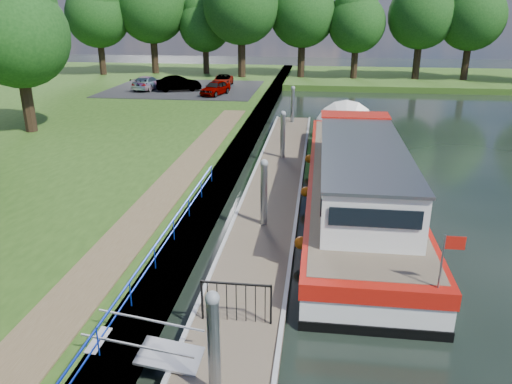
# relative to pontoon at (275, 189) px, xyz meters

# --- Properties ---
(bank_edge) EXTENTS (1.10, 90.00, 0.78)m
(bank_edge) POSITION_rel_pontoon_xyz_m (-2.55, 2.00, 0.20)
(bank_edge) COLOR #473D2D
(bank_edge) RESTS_ON ground
(far_bank) EXTENTS (60.00, 18.00, 0.60)m
(far_bank) POSITION_rel_pontoon_xyz_m (12.00, 39.00, 0.12)
(far_bank) COLOR #274814
(far_bank) RESTS_ON ground
(footpath) EXTENTS (1.60, 40.00, 0.05)m
(footpath) POSITION_rel_pontoon_xyz_m (-4.40, -5.00, 0.62)
(footpath) COLOR brown
(footpath) RESTS_ON riverbank
(carpark) EXTENTS (14.00, 12.00, 0.06)m
(carpark) POSITION_rel_pontoon_xyz_m (-11.00, 25.00, 0.62)
(carpark) COLOR black
(carpark) RESTS_ON riverbank
(blue_fence) EXTENTS (0.04, 18.04, 0.72)m
(blue_fence) POSITION_rel_pontoon_xyz_m (-2.75, -10.00, 1.13)
(blue_fence) COLOR #0C2DBF
(blue_fence) RESTS_ON riverbank
(pontoon) EXTENTS (2.50, 30.00, 0.56)m
(pontoon) POSITION_rel_pontoon_xyz_m (0.00, 0.00, 0.00)
(pontoon) COLOR brown
(pontoon) RESTS_ON ground
(mooring_piles) EXTENTS (0.30, 27.30, 3.55)m
(mooring_piles) POSITION_rel_pontoon_xyz_m (0.00, 0.00, 1.10)
(mooring_piles) COLOR gray
(mooring_piles) RESTS_ON ground
(gangway) EXTENTS (2.58, 1.00, 0.92)m
(gangway) POSITION_rel_pontoon_xyz_m (-1.85, -12.50, 0.44)
(gangway) COLOR #A5A8AD
(gangway) RESTS_ON ground
(gate_panel) EXTENTS (1.85, 0.05, 1.15)m
(gate_panel) POSITION_rel_pontoon_xyz_m (-0.00, -10.80, 0.97)
(gate_panel) COLOR black
(gate_panel) RESTS_ON ground
(barge) EXTENTS (4.36, 21.15, 4.78)m
(barge) POSITION_rel_pontoon_xyz_m (3.60, -0.05, 0.90)
(barge) COLOR black
(barge) RESTS_ON ground
(horizon_trees) EXTENTS (54.38, 10.03, 12.87)m
(horizon_trees) POSITION_rel_pontoon_xyz_m (-1.61, 35.68, 7.76)
(horizon_trees) COLOR #332316
(horizon_trees) RESTS_ON ground
(bank_tree_a) EXTENTS (6.12, 6.12, 9.72)m
(bank_tree_a) POSITION_rel_pontoon_xyz_m (-15.99, 7.08, 6.84)
(bank_tree_a) COLOR #332316
(bank_tree_a) RESTS_ON riverbank
(car_a) EXTENTS (2.45, 3.89, 1.23)m
(car_a) POSITION_rel_pontoon_xyz_m (-7.27, 21.66, 1.27)
(car_a) COLOR #999999
(car_a) RESTS_ON carpark
(car_b) EXTENTS (4.31, 2.74, 1.34)m
(car_b) POSITION_rel_pontoon_xyz_m (-11.08, 23.45, 1.32)
(car_b) COLOR #999999
(car_b) RESTS_ON carpark
(car_c) EXTENTS (2.18, 4.45, 1.24)m
(car_c) POSITION_rel_pontoon_xyz_m (-14.17, 23.86, 1.27)
(car_c) COLOR #999999
(car_c) RESTS_ON carpark
(car_d) EXTENTS (2.02, 3.97, 1.07)m
(car_d) POSITION_rel_pontoon_xyz_m (-7.62, 26.94, 1.19)
(car_d) COLOR #999999
(car_d) RESTS_ON carpark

